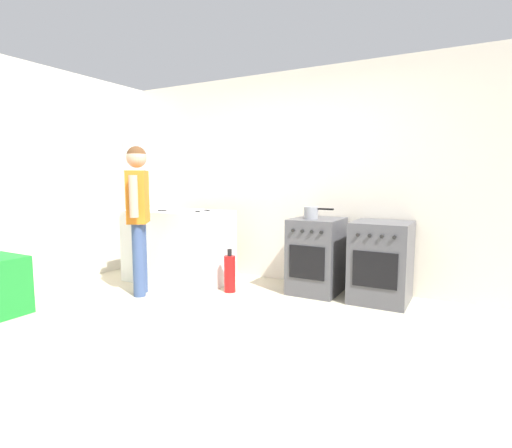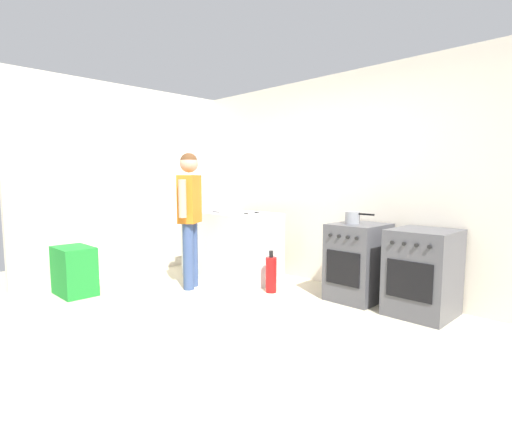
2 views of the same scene
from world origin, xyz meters
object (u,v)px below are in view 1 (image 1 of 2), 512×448
at_px(pot, 311,213).
at_px(person, 138,207).
at_px(oven_left, 317,255).
at_px(recycling_crate_lower, 1,299).
at_px(oven_right, 381,262).
at_px(knife_utility, 196,211).
at_px(larder_cabinet, 148,199).
at_px(knife_bread, 212,211).
at_px(fire_extinguisher, 230,273).
at_px(knife_paring, 165,211).

xyz_separation_m(pot, person, (-1.65, -0.99, 0.07)).
relative_size(oven_left, recycling_crate_lower, 1.63).
distance_m(pot, recycling_crate_lower, 3.27).
xyz_separation_m(oven_right, pot, (-0.77, -0.04, 0.49)).
xyz_separation_m(knife_utility, larder_cabinet, (-1.26, 0.51, 0.10)).
xyz_separation_m(knife_bread, larder_cabinet, (-1.40, 0.37, 0.10)).
relative_size(oven_left, fire_extinguisher, 1.70).
distance_m(oven_left, pot, 0.50).
height_order(knife_paring, larder_cabinet, larder_cabinet).
relative_size(knife_utility, person, 0.14).
relative_size(pot, recycling_crate_lower, 0.66).
xyz_separation_m(oven_left, knife_bread, (-1.25, -0.27, 0.48)).
relative_size(person, larder_cabinet, 0.82).
bearing_deg(fire_extinguisher, larder_cabinet, 161.95).
height_order(pot, knife_bread, pot).
bearing_deg(fire_extinguisher, oven_left, 28.78).
relative_size(person, recycling_crate_lower, 3.17).
relative_size(recycling_crate_lower, larder_cabinet, 0.26).
bearing_deg(knife_bread, knife_paring, -153.70).
height_order(oven_right, recycling_crate_lower, oven_right).
bearing_deg(larder_cabinet, pot, -3.23).
xyz_separation_m(knife_bread, fire_extinguisher, (0.38, -0.21, -0.69)).
relative_size(knife_bread, knife_utility, 1.46).
relative_size(knife_paring, recycling_crate_lower, 0.40).
distance_m(knife_utility, person, 0.71).
bearing_deg(pot, oven_right, 3.28).
distance_m(knife_paring, recycling_crate_lower, 1.92).
xyz_separation_m(oven_right, fire_extinguisher, (-1.59, -0.48, -0.21)).
xyz_separation_m(pot, recycling_crate_lower, (-2.37, -2.12, -0.78)).
distance_m(person, fire_extinguisher, 1.27).
distance_m(oven_left, larder_cabinet, 2.71).
xyz_separation_m(oven_right, recycling_crate_lower, (-3.14, -2.16, -0.29)).
xyz_separation_m(oven_right, knife_bread, (-1.97, -0.27, 0.48)).
bearing_deg(pot, recycling_crate_lower, -138.15).
height_order(knife_bread, recycling_crate_lower, knife_bread).
xyz_separation_m(knife_utility, recycling_crate_lower, (-1.03, -1.76, -0.76)).
bearing_deg(recycling_crate_lower, larder_cabinet, 95.78).
height_order(oven_right, knife_paring, knife_paring).
height_order(knife_paring, person, person).
distance_m(oven_left, person, 2.07).
xyz_separation_m(oven_left, larder_cabinet, (-2.65, 0.10, 0.57)).
bearing_deg(fire_extinguisher, knife_bread, 151.73).
xyz_separation_m(knife_paring, person, (0.07, -0.51, 0.08)).
bearing_deg(knife_utility, recycling_crate_lower, -120.33).
bearing_deg(knife_utility, oven_left, 16.18).
xyz_separation_m(fire_extinguisher, larder_cabinet, (-1.78, 0.58, 0.78)).
bearing_deg(pot, knife_paring, -164.22).
height_order(oven_left, fire_extinguisher, oven_left).
bearing_deg(pot, knife_bread, -169.21).
bearing_deg(knife_utility, oven_right, 10.84).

